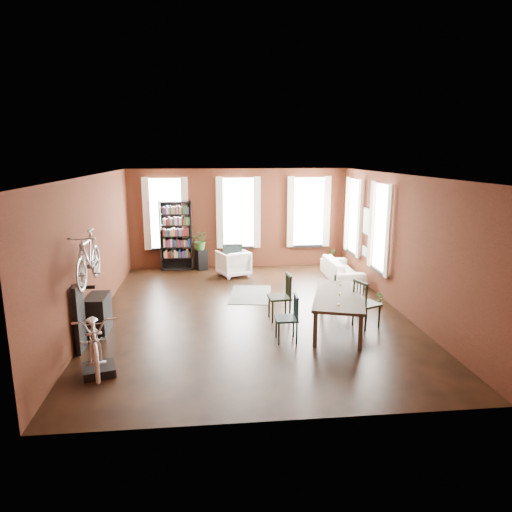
{
  "coord_description": "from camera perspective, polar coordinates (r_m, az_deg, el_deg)",
  "views": [
    {
      "loc": [
        -0.94,
        -10.16,
        3.66
      ],
      "look_at": [
        0.17,
        0.6,
        1.22
      ],
      "focal_mm": 32.0,
      "sensor_mm": 36.0,
      "label": 1
    }
  ],
  "objects": [
    {
      "name": "plant_small",
      "position": [
        11.6,
        15.18,
        -5.82
      ],
      "size": [
        0.3,
        0.41,
        0.13
      ],
      "primitive_type": "imported",
      "rotation": [
        0.0,
        0.0,
        0.29
      ],
      "color": "#396327",
      "rests_on": "ground"
    },
    {
      "name": "dining_chair_d",
      "position": [
        11.05,
        10.75,
        -4.44
      ],
      "size": [
        0.53,
        0.53,
        0.9
      ],
      "primitive_type": "cube",
      "rotation": [
        0.0,
        0.0,
        1.24
      ],
      "color": "#1A3639",
      "rests_on": "ground"
    },
    {
      "name": "plant_on_stand",
      "position": [
        14.61,
        -6.93,
        1.69
      ],
      "size": [
        0.74,
        0.78,
        0.49
      ],
      "primitive_type": "imported",
      "rotation": [
        0.0,
        0.0,
        -0.33
      ],
      "color": "#316227",
      "rests_on": "plant_stand"
    },
    {
      "name": "bike_trainer",
      "position": [
        8.4,
        -19.0,
        -13.33
      ],
      "size": [
        0.63,
        0.63,
        0.15
      ],
      "primitive_type": "cube",
      "rotation": [
        0.0,
        0.0,
        0.28
      ],
      "color": "black",
      "rests_on": "ground"
    },
    {
      "name": "cream_sofa",
      "position": [
        13.74,
        10.72,
        -1.24
      ],
      "size": [
        0.61,
        2.08,
        0.81
      ],
      "primitive_type": "imported",
      "rotation": [
        0.0,
        0.0,
        1.57
      ],
      "color": "beige",
      "rests_on": "ground"
    },
    {
      "name": "bicycle_hung",
      "position": [
        8.78,
        -20.38,
        1.86
      ],
      "size": [
        0.47,
        1.0,
        1.66
      ],
      "primitive_type": "imported",
      "color": "#A5A8AD",
      "rests_on": "bike_wall_rack"
    },
    {
      "name": "console_table",
      "position": [
        10.1,
        -19.1,
        -6.89
      ],
      "size": [
        0.4,
        0.8,
        0.8
      ],
      "primitive_type": "cube",
      "color": "black",
      "rests_on": "ground"
    },
    {
      "name": "white_armchair",
      "position": [
        13.89,
        -2.85,
        -0.76
      ],
      "size": [
        1.08,
        1.05,
        0.87
      ],
      "primitive_type": "imported",
      "rotation": [
        0.0,
        0.0,
        3.53
      ],
      "color": "white",
      "rests_on": "ground"
    },
    {
      "name": "striped_rug",
      "position": [
        12.14,
        -0.69,
        -4.83
      ],
      "size": [
        1.29,
        1.81,
        0.01
      ],
      "primitive_type": "cube",
      "rotation": [
        0.0,
        0.0,
        -0.15
      ],
      "color": "black",
      "rests_on": "ground"
    },
    {
      "name": "plant_stand",
      "position": [
        14.74,
        -6.85,
        -0.47
      ],
      "size": [
        0.43,
        0.43,
        0.65
      ],
      "primitive_type": "cube",
      "rotation": [
        0.0,
        0.0,
        0.42
      ],
      "color": "black",
      "rests_on": "ground"
    },
    {
      "name": "dining_chair_a",
      "position": [
        9.13,
        3.83,
        -7.79
      ],
      "size": [
        0.44,
        0.44,
        0.94
      ],
      "primitive_type": "cube",
      "rotation": [
        0.0,
        0.0,
        -1.57
      ],
      "color": "#183634",
      "rests_on": "ground"
    },
    {
      "name": "room",
      "position": [
        10.95,
        0.38,
        4.68
      ],
      "size": [
        9.0,
        9.04,
        3.22
      ],
      "color": "black",
      "rests_on": "ground"
    },
    {
      "name": "dining_chair_b",
      "position": [
        10.25,
        2.95,
        -5.16
      ],
      "size": [
        0.52,
        0.52,
        1.04
      ],
      "primitive_type": "cube",
      "rotation": [
        0.0,
        0.0,
        -1.49
      ],
      "color": "black",
      "rests_on": "ground"
    },
    {
      "name": "plant_by_sofa",
      "position": [
        15.34,
        9.3,
        -0.77
      ],
      "size": [
        0.4,
        0.63,
        0.27
      ],
      "primitive_type": "imported",
      "rotation": [
        0.0,
        0.0,
        0.12
      ],
      "color": "#315923",
      "rests_on": "ground"
    },
    {
      "name": "bike_wall_rack",
      "position": [
        9.22,
        -21.19,
        -7.27
      ],
      "size": [
        0.16,
        0.6,
        1.3
      ],
      "primitive_type": "cube",
      "color": "black",
      "rests_on": "ground"
    },
    {
      "name": "bicycle_floor",
      "position": [
        8.06,
        -19.72,
        -6.62
      ],
      "size": [
        0.91,
        1.14,
        1.9
      ],
      "primitive_type": "imported",
      "rotation": [
        0.0,
        0.0,
        0.27
      ],
      "color": "beige",
      "rests_on": "bike_trainer"
    },
    {
      "name": "bookshelf",
      "position": [
        14.73,
        -9.96,
        2.48
      ],
      "size": [
        1.0,
        0.32,
        2.2
      ],
      "primitive_type": "cube",
      "color": "black",
      "rests_on": "ground"
    },
    {
      "name": "dining_chair_c",
      "position": [
        10.11,
        13.67,
        -5.81
      ],
      "size": [
        0.63,
        0.63,
        1.04
      ],
      "primitive_type": "cube",
      "rotation": [
        0.0,
        0.0,
        1.98
      ],
      "color": "black",
      "rests_on": "ground"
    },
    {
      "name": "dining_table",
      "position": [
        9.9,
        10.32,
        -6.88
      ],
      "size": [
        1.63,
        2.43,
        0.76
      ],
      "primitive_type": "cube",
      "rotation": [
        0.0,
        0.0,
        -0.3
      ],
      "color": "#46372A",
      "rests_on": "ground"
    }
  ]
}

